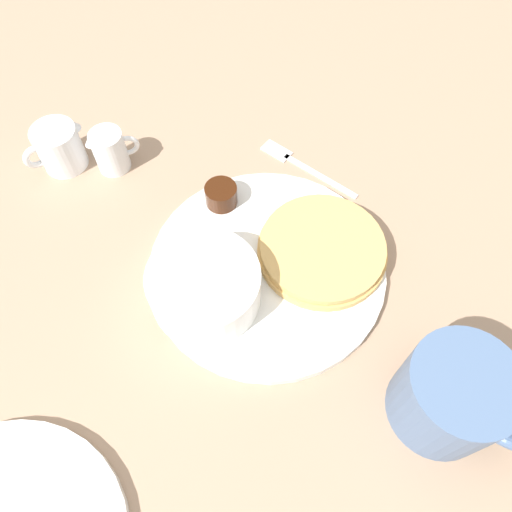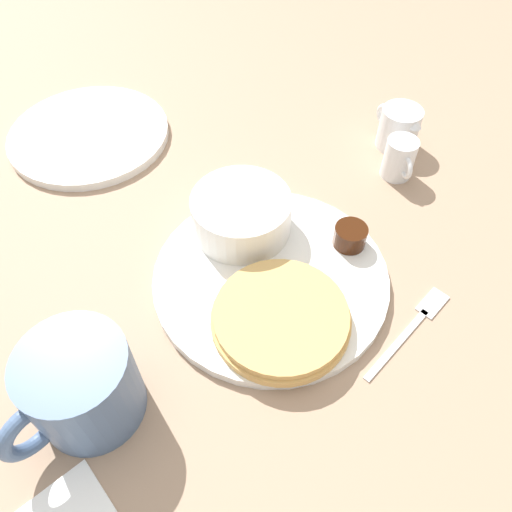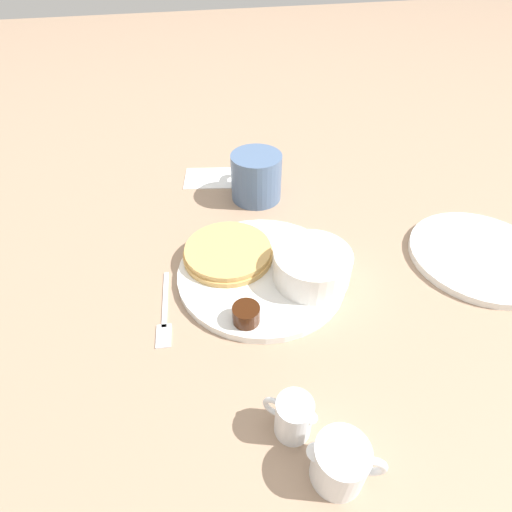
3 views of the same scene
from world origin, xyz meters
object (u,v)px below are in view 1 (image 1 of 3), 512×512
at_px(creamer_pitcher_near, 111,150).
at_px(creamer_pitcher_far, 59,147).
at_px(coffee_mug, 454,398).
at_px(plate, 267,267).
at_px(fork, 298,163).
at_px(bowl, 205,286).

bearing_deg(creamer_pitcher_near, creamer_pitcher_far, 119.36).
bearing_deg(creamer_pitcher_far, creamer_pitcher_near, -60.64).
distance_m(coffee_mug, creamer_pitcher_near, 0.47).
bearing_deg(plate, coffee_mug, -100.71).
height_order(creamer_pitcher_near, fork, creamer_pitcher_near).
xyz_separation_m(creamer_pitcher_far, fork, (0.16, -0.25, -0.03)).
height_order(coffee_mug, creamer_pitcher_near, coffee_mug).
bearing_deg(fork, plate, -161.97).
xyz_separation_m(plate, fork, (0.15, 0.05, -0.00)).
relative_size(coffee_mug, fork, 0.91).
height_order(plate, creamer_pitcher_near, creamer_pitcher_near).
distance_m(bowl, creamer_pitcher_near, 0.23).
height_order(plate, bowl, bowl).
height_order(plate, creamer_pitcher_far, creamer_pitcher_far).
distance_m(coffee_mug, creamer_pitcher_far, 0.52).
xyz_separation_m(plate, coffee_mug, (-0.04, -0.22, 0.04)).
bearing_deg(fork, bowl, -175.57).
distance_m(creamer_pitcher_near, creamer_pitcher_far, 0.06).
distance_m(plate, fork, 0.16).
bearing_deg(bowl, fork, 4.43).
xyz_separation_m(creamer_pitcher_near, creamer_pitcher_far, (-0.03, 0.06, 0.00)).
height_order(bowl, coffee_mug, coffee_mug).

